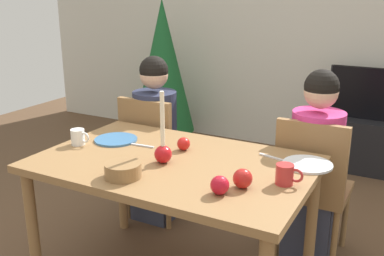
{
  "coord_description": "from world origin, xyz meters",
  "views": [
    {
      "loc": [
        1.09,
        -1.84,
        1.59
      ],
      "look_at": [
        0.0,
        0.2,
        0.87
      ],
      "focal_mm": 41.78,
      "sensor_mm": 36.0,
      "label": 1
    }
  ],
  "objects_px": {
    "plate_left": "(116,140)",
    "apple_near_candle": "(184,144)",
    "bowl_walnuts": "(123,170)",
    "mug_left": "(78,137)",
    "tv_stand": "(369,145)",
    "candle_centerpiece": "(163,149)",
    "apple_by_right_mug": "(243,178)",
    "person_right_child": "(314,171)",
    "christmas_tree": "(163,67)",
    "dining_table": "(174,175)",
    "tv": "(375,94)",
    "person_left_child": "(156,142)",
    "chair_left": "(153,151)",
    "mug_right": "(285,174)",
    "plate_right": "(308,164)",
    "apple_by_left_plate": "(220,185)",
    "chair_right": "(312,182)"
  },
  "relations": [
    {
      "from": "plate_left",
      "to": "apple_near_candle",
      "type": "xyz_separation_m",
      "value": [
        0.43,
        0.04,
        0.03
      ]
    },
    {
      "from": "bowl_walnuts",
      "to": "plate_left",
      "type": "bearing_deg",
      "value": 130.97
    },
    {
      "from": "mug_left",
      "to": "tv_stand",
      "type": "bearing_deg",
      "value": 60.92
    },
    {
      "from": "tv_stand",
      "to": "bowl_walnuts",
      "type": "relative_size",
      "value": 3.72
    },
    {
      "from": "apple_near_candle",
      "to": "plate_left",
      "type": "bearing_deg",
      "value": -174.03
    },
    {
      "from": "candle_centerpiece",
      "to": "apple_by_right_mug",
      "type": "xyz_separation_m",
      "value": [
        0.47,
        -0.09,
        -0.03
      ]
    },
    {
      "from": "person_right_child",
      "to": "christmas_tree",
      "type": "height_order",
      "value": "christmas_tree"
    },
    {
      "from": "person_right_child",
      "to": "plate_left",
      "type": "xyz_separation_m",
      "value": [
        -1.04,
        -0.52,
        0.19
      ]
    },
    {
      "from": "dining_table",
      "to": "mug_left",
      "type": "bearing_deg",
      "value": -176.13
    },
    {
      "from": "tv",
      "to": "bowl_walnuts",
      "type": "xyz_separation_m",
      "value": [
        -0.8,
        -2.59,
        0.07
      ]
    },
    {
      "from": "person_left_child",
      "to": "plate_left",
      "type": "xyz_separation_m",
      "value": [
        0.07,
        -0.52,
        0.19
      ]
    },
    {
      "from": "christmas_tree",
      "to": "plate_left",
      "type": "bearing_deg",
      "value": -65.56
    },
    {
      "from": "chair_left",
      "to": "christmas_tree",
      "type": "bearing_deg",
      "value": 119.23
    },
    {
      "from": "chair_left",
      "to": "dining_table",
      "type": "bearing_deg",
      "value": -49.22
    },
    {
      "from": "bowl_walnuts",
      "to": "tv",
      "type": "bearing_deg",
      "value": 72.78
    },
    {
      "from": "dining_table",
      "to": "mug_right",
      "type": "height_order",
      "value": "mug_right"
    },
    {
      "from": "dining_table",
      "to": "person_left_child",
      "type": "xyz_separation_m",
      "value": [
        -0.52,
        0.64,
        -0.1
      ]
    },
    {
      "from": "plate_right",
      "to": "mug_left",
      "type": "relative_size",
      "value": 2.05
    },
    {
      "from": "mug_left",
      "to": "apple_by_right_mug",
      "type": "relative_size",
      "value": 1.37
    },
    {
      "from": "mug_left",
      "to": "mug_right",
      "type": "distance_m",
      "value": 1.19
    },
    {
      "from": "tv_stand",
      "to": "plate_left",
      "type": "distance_m",
      "value": 2.53
    },
    {
      "from": "tv_stand",
      "to": "mug_right",
      "type": "xyz_separation_m",
      "value": [
        -0.11,
        -2.32,
        0.56
      ]
    },
    {
      "from": "tv_stand",
      "to": "candle_centerpiece",
      "type": "relative_size",
      "value": 1.73
    },
    {
      "from": "christmas_tree",
      "to": "mug_right",
      "type": "relative_size",
      "value": 12.68
    },
    {
      "from": "apple_by_left_plate",
      "to": "tv_stand",
      "type": "bearing_deg",
      "value": 82.59
    },
    {
      "from": "dining_table",
      "to": "apple_by_left_plate",
      "type": "xyz_separation_m",
      "value": [
        0.37,
        -0.25,
        0.12
      ]
    },
    {
      "from": "mug_right",
      "to": "mug_left",
      "type": "bearing_deg",
      "value": -178.8
    },
    {
      "from": "plate_right",
      "to": "bowl_walnuts",
      "type": "distance_m",
      "value": 0.91
    },
    {
      "from": "person_right_child",
      "to": "candle_centerpiece",
      "type": "height_order",
      "value": "person_right_child"
    },
    {
      "from": "bowl_walnuts",
      "to": "mug_right",
      "type": "bearing_deg",
      "value": 21.98
    },
    {
      "from": "chair_left",
      "to": "bowl_walnuts",
      "type": "relative_size",
      "value": 5.24
    },
    {
      "from": "mug_right",
      "to": "christmas_tree",
      "type": "bearing_deg",
      "value": 132.7
    },
    {
      "from": "apple_near_candle",
      "to": "mug_right",
      "type": "bearing_deg",
      "value": -15.87
    },
    {
      "from": "dining_table",
      "to": "bowl_walnuts",
      "type": "height_order",
      "value": "bowl_walnuts"
    },
    {
      "from": "mug_right",
      "to": "apple_by_left_plate",
      "type": "distance_m",
      "value": 0.32
    },
    {
      "from": "chair_left",
      "to": "mug_right",
      "type": "height_order",
      "value": "chair_left"
    },
    {
      "from": "person_left_child",
      "to": "person_right_child",
      "type": "height_order",
      "value": "same"
    },
    {
      "from": "person_right_child",
      "to": "plate_right",
      "type": "bearing_deg",
      "value": -83.55
    },
    {
      "from": "chair_right",
      "to": "apple_near_candle",
      "type": "xyz_separation_m",
      "value": [
        -0.61,
        -0.45,
        0.27
      ]
    },
    {
      "from": "person_right_child",
      "to": "candle_centerpiece",
      "type": "xyz_separation_m",
      "value": [
        -0.61,
        -0.69,
        0.25
      ]
    },
    {
      "from": "chair_left",
      "to": "apple_by_right_mug",
      "type": "bearing_deg",
      "value": -37.95
    },
    {
      "from": "apple_by_right_mug",
      "to": "person_right_child",
      "type": "bearing_deg",
      "value": 79.47
    },
    {
      "from": "person_right_child",
      "to": "tv_stand",
      "type": "relative_size",
      "value": 1.83
    },
    {
      "from": "person_right_child",
      "to": "dining_table",
      "type": "bearing_deg",
      "value": -132.17
    },
    {
      "from": "chair_right",
      "to": "apple_by_right_mug",
      "type": "xyz_separation_m",
      "value": [
        -0.14,
        -0.75,
        0.28
      ]
    },
    {
      "from": "tv_stand",
      "to": "bowl_walnuts",
      "type": "distance_m",
      "value": 2.77
    },
    {
      "from": "dining_table",
      "to": "candle_centerpiece",
      "type": "xyz_separation_m",
      "value": [
        -0.03,
        -0.05,
        0.16
      ]
    },
    {
      "from": "candle_centerpiece",
      "to": "apple_by_left_plate",
      "type": "height_order",
      "value": "candle_centerpiece"
    },
    {
      "from": "dining_table",
      "to": "candle_centerpiece",
      "type": "bearing_deg",
      "value": -122.81
    },
    {
      "from": "candle_centerpiece",
      "to": "chair_right",
      "type": "bearing_deg",
      "value": 47.05
    }
  ]
}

